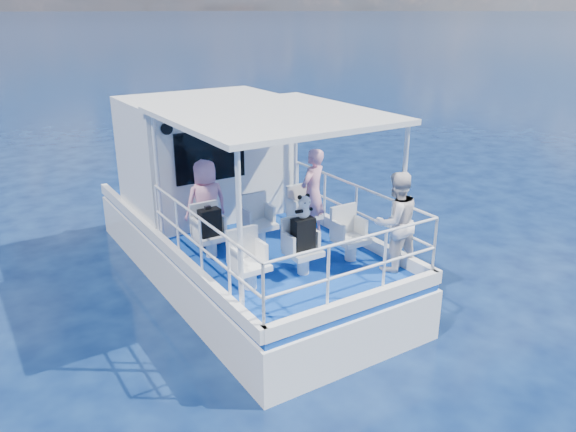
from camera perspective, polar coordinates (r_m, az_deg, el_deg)
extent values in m
plane|color=#071437|center=(9.73, -2.14, -8.14)|extent=(2000.00, 2000.00, 0.00)
cube|color=white|center=(10.51, -4.90, -5.92)|extent=(3.00, 7.00, 1.60)
cube|color=#0B3799|center=(10.16, -5.05, -1.62)|extent=(2.90, 6.90, 0.10)
cube|color=white|center=(10.93, -8.40, 6.16)|extent=(2.85, 2.00, 2.20)
cube|color=white|center=(8.51, -1.73, 10.20)|extent=(3.00, 3.20, 0.08)
cylinder|color=white|center=(6.93, -4.91, -2.09)|extent=(0.07, 0.07, 2.20)
cylinder|color=white|center=(8.43, 11.57, 1.69)|extent=(0.07, 0.07, 2.20)
cylinder|color=white|center=(9.47, -13.10, 3.63)|extent=(0.07, 0.07, 2.20)
cylinder|color=white|center=(10.61, 0.77, 5.95)|extent=(0.07, 0.07, 2.20)
cube|color=white|center=(9.05, -7.81, -2.94)|extent=(0.48, 0.46, 0.38)
cube|color=white|center=(9.42, -2.84, -1.81)|extent=(0.48, 0.46, 0.38)
cube|color=white|center=(9.86, 1.71, -0.76)|extent=(0.48, 0.46, 0.38)
cube|color=white|center=(7.98, -3.85, -6.09)|extent=(0.48, 0.46, 0.38)
cube|color=white|center=(8.40, 1.56, -4.64)|extent=(0.48, 0.46, 0.38)
cube|color=white|center=(8.89, 6.39, -3.30)|extent=(0.48, 0.46, 0.38)
imported|color=pink|center=(9.32, -8.31, 1.30)|extent=(0.56, 0.40, 1.46)
imported|color=pink|center=(9.61, 2.52, 2.35)|extent=(0.66, 0.55, 1.54)
imported|color=white|center=(8.48, 10.88, -0.56)|extent=(0.80, 0.65, 1.53)
cube|color=black|center=(8.84, -7.96, -0.66)|extent=(0.33, 0.19, 0.44)
cube|color=black|center=(8.22, 1.55, -1.87)|extent=(0.33, 0.19, 0.50)
cube|color=black|center=(8.76, -8.18, 0.85)|extent=(0.09, 0.06, 0.06)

